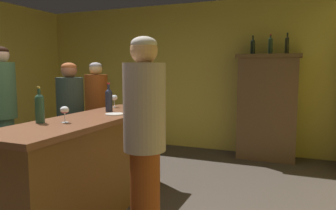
% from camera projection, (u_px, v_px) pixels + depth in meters
% --- Properties ---
extents(wall_back, '(5.73, 0.12, 2.67)m').
position_uv_depth(wall_back, '(178.00, 76.00, 6.03)').
color(wall_back, gold).
rests_on(wall_back, ground).
extents(bar_counter, '(0.67, 2.24, 0.99)m').
position_uv_depth(bar_counter, '(91.00, 165.00, 3.22)').
color(bar_counter, brown).
rests_on(bar_counter, ground).
extents(display_cabinet, '(0.99, 0.47, 1.71)m').
position_uv_depth(display_cabinet, '(267.00, 105.00, 5.15)').
color(display_cabinet, brown).
rests_on(display_cabinet, ground).
extents(wine_bottle_syrah, '(0.08, 0.08, 0.33)m').
position_uv_depth(wine_bottle_syrah, '(40.00, 107.00, 2.81)').
color(wine_bottle_syrah, '#244833').
rests_on(wine_bottle_syrah, bar_counter).
extents(wine_bottle_rose, '(0.07, 0.07, 0.28)m').
position_uv_depth(wine_bottle_rose, '(140.00, 99.00, 3.77)').
color(wine_bottle_rose, black).
rests_on(wine_bottle_rose, bar_counter).
extents(wine_bottle_malbec, '(0.08, 0.08, 0.33)m').
position_uv_depth(wine_bottle_malbec, '(109.00, 99.00, 3.56)').
color(wine_bottle_malbec, '#24283A').
rests_on(wine_bottle_malbec, bar_counter).
extents(wine_glass_front, '(0.08, 0.08, 0.15)m').
position_uv_depth(wine_glass_front, '(65.00, 111.00, 2.83)').
color(wine_glass_front, white).
rests_on(wine_glass_front, bar_counter).
extents(wine_glass_mid, '(0.08, 0.08, 0.16)m').
position_uv_depth(wine_glass_mid, '(114.00, 98.00, 3.97)').
color(wine_glass_mid, white).
rests_on(wine_glass_mid, bar_counter).
extents(flower_arrangement, '(0.17, 0.19, 0.42)m').
position_uv_depth(flower_arrangement, '(135.00, 95.00, 3.61)').
color(flower_arrangement, '#493324').
rests_on(flower_arrangement, bar_counter).
extents(cheese_plate, '(0.20, 0.20, 0.01)m').
position_uv_depth(cheese_plate, '(115.00, 114.00, 3.34)').
color(cheese_plate, white).
rests_on(cheese_plate, bar_counter).
extents(display_bottle_left, '(0.07, 0.07, 0.30)m').
position_uv_depth(display_bottle_left, '(253.00, 46.00, 5.14)').
color(display_bottle_left, black).
rests_on(display_bottle_left, display_cabinet).
extents(display_bottle_midleft, '(0.07, 0.07, 0.31)m').
position_uv_depth(display_bottle_midleft, '(270.00, 45.00, 5.03)').
color(display_bottle_midleft, '#20321F').
rests_on(display_bottle_midleft, display_cabinet).
extents(display_bottle_center, '(0.07, 0.07, 0.33)m').
position_uv_depth(display_bottle_center, '(287.00, 44.00, 4.94)').
color(display_bottle_center, black).
rests_on(display_bottle_center, display_cabinet).
extents(patron_near_entrance, '(0.31, 0.31, 1.74)m').
position_uv_depth(patron_near_entrance, '(4.00, 110.00, 3.85)').
color(patron_near_entrance, '#406854').
rests_on(patron_near_entrance, ground).
extents(patron_in_grey, '(0.33, 0.33, 1.55)m').
position_uv_depth(patron_in_grey, '(71.00, 119.00, 3.93)').
color(patron_in_grey, brown).
rests_on(patron_in_grey, ground).
extents(patron_redhead, '(0.33, 0.33, 1.57)m').
position_uv_depth(patron_redhead, '(97.00, 111.00, 4.57)').
color(patron_redhead, brown).
rests_on(patron_redhead, ground).
extents(bartender, '(0.32, 0.32, 1.71)m').
position_uv_depth(bartender, '(145.00, 137.00, 2.41)').
color(bartender, brown).
rests_on(bartender, ground).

